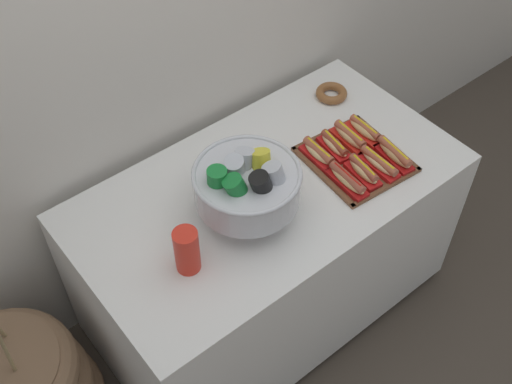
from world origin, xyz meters
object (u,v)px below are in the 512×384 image
(hot_dog_6, at_px, (350,137))
(hot_dog_7, at_px, (365,130))
(hot_dog_4, at_px, (318,153))
(punch_bowl, at_px, (247,184))
(serving_tray, at_px, (355,160))
(buffet_table, at_px, (267,247))
(cup_stack, at_px, (187,251))
(hot_dog_1, at_px, (363,171))
(donut, at_px, (331,93))
(hot_dog_2, at_px, (379,163))
(hot_dog_5, at_px, (334,145))
(hot_dog_3, at_px, (394,154))
(hot_dog_0, at_px, (347,180))

(hot_dog_6, height_order, hot_dog_7, hot_dog_6)
(hot_dog_4, bearing_deg, punch_bowl, -172.97)
(hot_dog_6, height_order, punch_bowl, punch_bowl)
(serving_tray, distance_m, hot_dog_7, 0.14)
(serving_tray, relative_size, hot_dog_7, 2.27)
(buffet_table, xyz_separation_m, hot_dog_4, (0.22, -0.02, 0.40))
(serving_tray, bearing_deg, buffet_table, 162.00)
(hot_dog_6, height_order, cup_stack, cup_stack)
(hot_dog_1, distance_m, punch_bowl, 0.46)
(cup_stack, distance_m, donut, 1.01)
(hot_dog_4, xyz_separation_m, punch_bowl, (-0.37, -0.05, 0.12))
(buffet_table, bearing_deg, punch_bowl, -156.93)
(hot_dog_2, bearing_deg, hot_dog_5, 109.91)
(punch_bowl, bearing_deg, hot_dog_3, -13.23)
(hot_dog_1, xyz_separation_m, hot_dog_4, (-0.06, 0.17, -0.00))
(hot_dog_0, bearing_deg, hot_dog_1, -4.53)
(hot_dog_1, bearing_deg, punch_bowl, 163.88)
(buffet_table, bearing_deg, hot_dog_4, -4.14)
(hot_dog_1, height_order, hot_dog_3, hot_dog_3)
(buffet_table, bearing_deg, cup_stack, -165.02)
(donut, bearing_deg, hot_dog_4, -140.92)
(hot_dog_5, height_order, hot_dog_7, same)
(hot_dog_0, distance_m, hot_dog_6, 0.22)
(hot_dog_4, relative_size, hot_dog_7, 0.93)
(hot_dog_0, xyz_separation_m, hot_dog_1, (0.07, -0.01, 0.00))
(hot_dog_1, relative_size, hot_dog_7, 0.96)
(punch_bowl, distance_m, cup_stack, 0.30)
(buffet_table, distance_m, hot_dog_2, 0.57)
(hot_dog_7, bearing_deg, hot_dog_6, 175.47)
(hot_dog_7, bearing_deg, hot_dog_4, 175.47)
(serving_tray, bearing_deg, hot_dog_5, 109.91)
(buffet_table, xyz_separation_m, hot_dog_5, (0.30, -0.02, 0.40))
(hot_dog_6, distance_m, donut, 0.29)
(buffet_table, distance_m, hot_dog_6, 0.55)
(serving_tray, xyz_separation_m, punch_bowl, (-0.48, 0.05, 0.15))
(hot_dog_1, relative_size, hot_dog_6, 0.92)
(buffet_table, relative_size, hot_dog_1, 8.79)
(punch_bowl, bearing_deg, hot_dog_7, 2.68)
(hot_dog_1, height_order, hot_dog_6, same)
(hot_dog_3, bearing_deg, punch_bowl, 166.77)
(hot_dog_1, xyz_separation_m, hot_dog_7, (0.16, 0.15, -0.00))
(hot_dog_5, distance_m, hot_dog_6, 0.08)
(hot_dog_6, height_order, donut, hot_dog_6)
(hot_dog_3, bearing_deg, hot_dog_7, 85.47)
(buffet_table, distance_m, cup_stack, 0.63)
(hot_dog_3, distance_m, donut, 0.43)
(hot_dog_0, xyz_separation_m, hot_dog_7, (0.24, 0.15, -0.00))
(hot_dog_2, distance_m, hot_dog_5, 0.18)
(hot_dog_6, xyz_separation_m, donut, (0.14, 0.25, -0.02))
(hot_dog_3, xyz_separation_m, punch_bowl, (-0.58, 0.14, 0.12))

